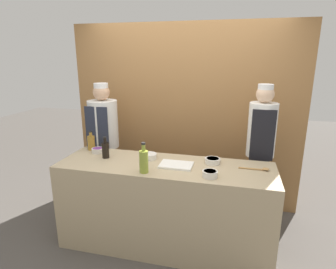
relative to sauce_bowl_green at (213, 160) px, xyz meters
name	(u,v)px	position (x,y,z in m)	size (l,w,h in m)	color
ground_plane	(165,243)	(-0.46, -0.16, -0.96)	(14.00, 14.00, 0.00)	#4C4742
cabinet_wall	(185,116)	(-0.46, 0.94, 0.24)	(3.02, 0.18, 2.40)	olive
counter	(165,206)	(-0.46, -0.16, -0.49)	(2.19, 0.68, 0.93)	tan
sauce_bowl_green	(213,160)	(0.00, 0.00, 0.00)	(0.16, 0.16, 0.05)	silver
sauce_bowl_purple	(98,150)	(-1.30, 0.01, 0.00)	(0.13, 0.13, 0.05)	silver
sauce_bowl_orange	(210,174)	(0.01, -0.35, 0.00)	(0.14, 0.14, 0.06)	silver
sauce_bowl_white	(149,156)	(-0.67, -0.03, 0.00)	(0.16, 0.16, 0.06)	silver
cutting_board	(176,165)	(-0.35, -0.16, -0.02)	(0.33, 0.22, 0.02)	white
bottle_oil	(144,161)	(-0.61, -0.39, 0.09)	(0.09, 0.09, 0.29)	olive
bottle_vinegar	(91,142)	(-1.42, 0.09, 0.06)	(0.08, 0.08, 0.23)	olive
bottle_soy	(105,150)	(-1.13, -0.11, 0.06)	(0.08, 0.08, 0.24)	black
wooden_spoon	(259,169)	(0.45, -0.08, -0.02)	(0.29, 0.05, 0.03)	#B2844C
chef_left	(104,143)	(-1.42, 0.43, -0.06)	(0.37, 0.37, 1.67)	#28282D
chef_right	(260,153)	(0.49, 0.43, -0.02)	(0.31, 0.31, 1.70)	#28282D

